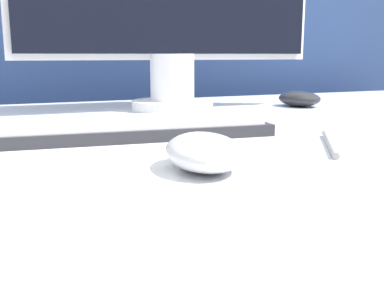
# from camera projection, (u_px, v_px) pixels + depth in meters

# --- Properties ---
(partition_panel) EXTENTS (5.00, 0.03, 1.06)m
(partition_panel) POSITION_uv_depth(u_px,v_px,m) (81.00, 174.00, 1.24)
(partition_panel) COLOR navy
(partition_panel) RESTS_ON ground_plane
(computer_mouse_near) EXTENTS (0.09, 0.11, 0.04)m
(computer_mouse_near) POSITION_uv_depth(u_px,v_px,m) (204.00, 152.00, 0.43)
(computer_mouse_near) COLOR silver
(computer_mouse_near) RESTS_ON desk
(keyboard) EXTENTS (0.40, 0.15, 0.02)m
(keyboard) POSITION_uv_depth(u_px,v_px,m) (125.00, 128.00, 0.61)
(keyboard) COLOR #28282D
(keyboard) RESTS_ON desk
(computer_mouse_far) EXTENTS (0.10, 0.11, 0.03)m
(computer_mouse_far) POSITION_uv_depth(u_px,v_px,m) (299.00, 99.00, 0.97)
(computer_mouse_far) COLOR #232328
(computer_mouse_far) RESTS_ON desk
(pen) EXTENTS (0.09, 0.13, 0.01)m
(pen) POSITION_uv_depth(u_px,v_px,m) (330.00, 143.00, 0.55)
(pen) COLOR #99999E
(pen) RESTS_ON desk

